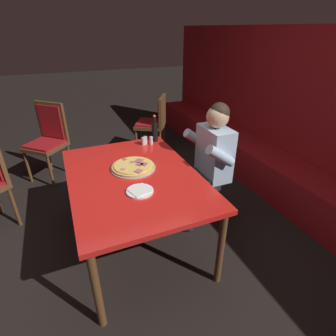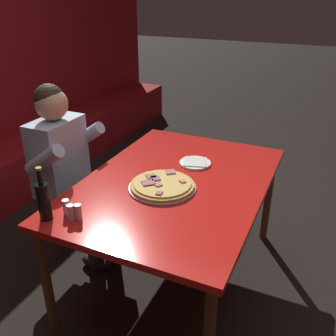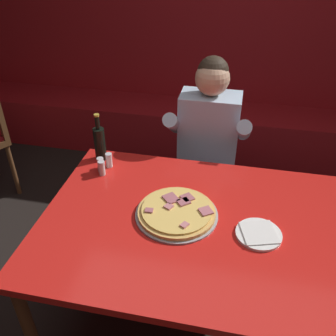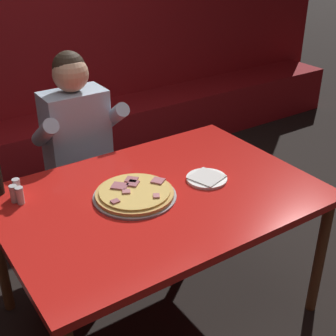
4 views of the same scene
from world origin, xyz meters
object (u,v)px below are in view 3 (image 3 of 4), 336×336
pizza (177,212)px  shaker_red_pepper_flakes (109,161)px  main_dining_table (199,233)px  shaker_black_pepper (102,169)px  plate_white_paper (259,234)px  shaker_parmesan (101,165)px  beer_bottle (100,143)px  diner_seated_blue_shirt (206,148)px

pizza → shaker_red_pepper_flakes: (-0.46, 0.34, 0.02)m
main_dining_table → shaker_black_pepper: bearing=154.1°
plate_white_paper → shaker_red_pepper_flakes: 0.94m
shaker_parmesan → main_dining_table: bearing=-27.6°
beer_bottle → plate_white_paper: bearing=-26.7°
pizza → diner_seated_blue_shirt: size_ratio=0.32×
beer_bottle → shaker_black_pepper: 0.18m
plate_white_paper → shaker_parmesan: 0.94m
beer_bottle → shaker_parmesan: bearing=-70.2°
main_dining_table → shaker_red_pepper_flakes: size_ratio=17.66×
shaker_black_pepper → shaker_red_pepper_flakes: bearing=81.5°
plate_white_paper → shaker_red_pepper_flakes: bearing=155.0°
main_dining_table → diner_seated_blue_shirt: diner_seated_blue_shirt is taller
pizza → plate_white_paper: pizza is taller
plate_white_paper → beer_bottle: bearing=153.3°
shaker_red_pepper_flakes → diner_seated_blue_shirt: (0.52, 0.39, -0.08)m
plate_white_paper → beer_bottle: size_ratio=0.72×
plate_white_paper → diner_seated_blue_shirt: (-0.33, 0.78, -0.05)m
pizza → beer_bottle: beer_bottle is taller
main_dining_table → plate_white_paper: (0.28, -0.03, 0.07)m
pizza → plate_white_paper: bearing=-8.8°
pizza → shaker_black_pepper: 0.53m
beer_bottle → shaker_parmesan: 0.15m
beer_bottle → shaker_black_pepper: beer_bottle is taller
shaker_parmesan → diner_seated_blue_shirt: size_ratio=0.07×
main_dining_table → diner_seated_blue_shirt: size_ratio=1.19×
main_dining_table → shaker_parmesan: size_ratio=17.66×
pizza → shaker_red_pepper_flakes: shaker_red_pepper_flakes is taller
main_dining_table → pizza: bearing=163.0°
main_dining_table → pizza: pizza is taller
pizza → diner_seated_blue_shirt: (0.06, 0.72, -0.06)m
pizza → shaker_black_pepper: (-0.47, 0.25, 0.02)m
main_dining_table → shaker_black_pepper: size_ratio=17.66×
shaker_black_pepper → shaker_red_pepper_flakes: 0.09m
shaker_parmesan → shaker_red_pepper_flakes: bearing=59.8°
plate_white_paper → diner_seated_blue_shirt: diner_seated_blue_shirt is taller
plate_white_paper → diner_seated_blue_shirt: 0.85m
beer_bottle → diner_seated_blue_shirt: diner_seated_blue_shirt is taller
pizza → beer_bottle: 0.68m
shaker_red_pepper_flakes → diner_seated_blue_shirt: size_ratio=0.07×
shaker_red_pepper_flakes → beer_bottle: bearing=137.1°
plate_white_paper → shaker_parmesan: shaker_parmesan is taller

